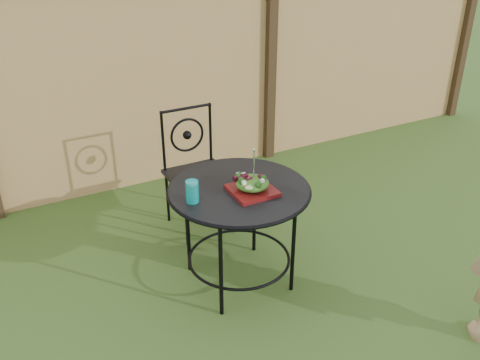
{
  "coord_description": "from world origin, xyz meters",
  "views": [
    {
      "loc": [
        -1.28,
        -2.17,
        2.35
      ],
      "look_at": [
        0.13,
        0.53,
        0.75
      ],
      "focal_mm": 40.0,
      "sensor_mm": 36.0,
      "label": 1
    }
  ],
  "objects": [
    {
      "name": "salad_plate",
      "position": [
        0.14,
        0.4,
        0.74
      ],
      "size": [
        0.27,
        0.27,
        0.02
      ],
      "primitive_type": "cube",
      "color": "#490A0D",
      "rests_on": "patio_table"
    },
    {
      "name": "patio_chair",
      "position": [
        0.14,
        1.29,
        0.5
      ],
      "size": [
        0.46,
        0.46,
        0.95
      ],
      "color": "black",
      "rests_on": "ground"
    },
    {
      "name": "drinking_glass",
      "position": [
        -0.23,
        0.46,
        0.79
      ],
      "size": [
        0.08,
        0.08,
        0.14
      ],
      "primitive_type": "cylinder",
      "color": "#0C9695",
      "rests_on": "patio_table"
    },
    {
      "name": "salad",
      "position": [
        0.14,
        0.4,
        0.79
      ],
      "size": [
        0.21,
        0.21,
        0.08
      ],
      "primitive_type": "ellipsoid",
      "color": "#235614",
      "rests_on": "salad_plate"
    },
    {
      "name": "fork",
      "position": [
        0.15,
        0.4,
        0.92
      ],
      "size": [
        0.01,
        0.01,
        0.18
      ],
      "primitive_type": "cylinder",
      "color": "silver",
      "rests_on": "salad"
    },
    {
      "name": "ground",
      "position": [
        0.0,
        0.0,
        0.0
      ],
      "size": [
        60.0,
        60.0,
        0.0
      ],
      "primitive_type": "plane",
      "color": "#224315",
      "rests_on": "ground"
    },
    {
      "name": "patio_table",
      "position": [
        0.1,
        0.48,
        0.59
      ],
      "size": [
        0.92,
        0.92,
        0.72
      ],
      "color": "black",
      "rests_on": "ground"
    },
    {
      "name": "fence",
      "position": [
        -0.0,
        2.19,
        0.95
      ],
      "size": [
        8.0,
        0.12,
        1.9
      ],
      "color": "tan",
      "rests_on": "ground"
    }
  ]
}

